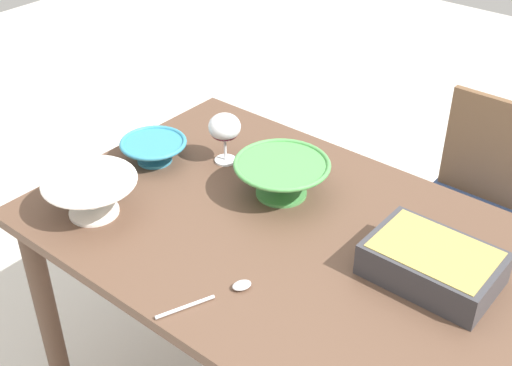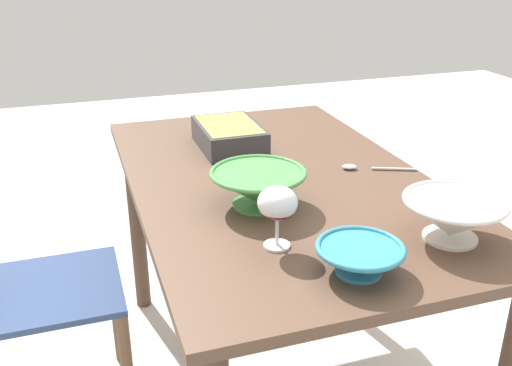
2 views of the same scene
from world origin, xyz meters
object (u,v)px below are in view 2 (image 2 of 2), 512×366
object	(u,v)px
dining_table	(278,211)
casserole_dish	(229,135)
chair	(14,292)
wine_glass	(277,206)
serving_spoon	(363,167)
small_bowl	(258,186)
serving_bowl	(360,257)
mixing_bowl	(453,217)

from	to	relation	value
dining_table	casserole_dish	xyz separation A→B (m)	(0.29, 0.07, 0.15)
chair	wine_glass	bearing A→B (deg)	-129.04
chair	serving_spoon	xyz separation A→B (m)	(-0.15, -1.04, 0.32)
chair	small_bowl	bearing A→B (deg)	-113.75
serving_bowl	serving_spoon	world-z (taller)	serving_bowl
mixing_bowl	serving_bowl	bearing A→B (deg)	103.53
chair	casserole_dish	world-z (taller)	casserole_dish
wine_glass	dining_table	bearing A→B (deg)	-20.86
serving_spoon	small_bowl	bearing A→B (deg)	110.00
chair	wine_glass	size ratio (longest dim) A/B	5.57
small_bowl	serving_spoon	bearing A→B (deg)	-70.00
dining_table	small_bowl	size ratio (longest dim) A/B	5.43
dining_table	chair	world-z (taller)	chair
small_bowl	serving_bowl	size ratio (longest dim) A/B	1.34
chair	serving_spoon	size ratio (longest dim) A/B	3.86
casserole_dish	dining_table	bearing A→B (deg)	-167.40
chair	mixing_bowl	distance (m)	1.25
wine_glass	small_bowl	size ratio (longest dim) A/B	0.59
casserole_dish	small_bowl	bearing A→B (deg)	173.63
chair	wine_glass	xyz separation A→B (m)	(-0.51, -0.63, 0.42)
chair	small_bowl	world-z (taller)	small_bowl
wine_glass	casserole_dish	xyz separation A→B (m)	(0.68, -0.08, -0.06)
dining_table	small_bowl	distance (m)	0.26
serving_spoon	chair	bearing A→B (deg)	81.72
dining_table	serving_spoon	xyz separation A→B (m)	(-0.02, -0.26, 0.11)
dining_table	small_bowl	xyz separation A→B (m)	(-0.16, 0.12, 0.16)
mixing_bowl	serving_bowl	distance (m)	0.28
dining_table	serving_bowl	bearing A→B (deg)	177.80
dining_table	mixing_bowl	size ratio (longest dim) A/B	5.79
mixing_bowl	serving_bowl	world-z (taller)	mixing_bowl
chair	casserole_dish	xyz separation A→B (m)	(0.17, -0.71, 0.36)
chair	casserole_dish	distance (m)	0.81
dining_table	wine_glass	size ratio (longest dim) A/B	9.23
dining_table	mixing_bowl	bearing A→B (deg)	-152.20
chair	serving_bowl	size ratio (longest dim) A/B	4.39
serving_bowl	chair	bearing A→B (deg)	48.53
serving_bowl	small_bowl	bearing A→B (deg)	14.27
serving_bowl	mixing_bowl	bearing A→B (deg)	-76.47
chair	serving_spoon	bearing A→B (deg)	-98.28
wine_glass	small_bowl	bearing A→B (deg)	-7.43
chair	serving_bowl	world-z (taller)	serving_bowl
mixing_bowl	small_bowl	world-z (taller)	mixing_bowl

